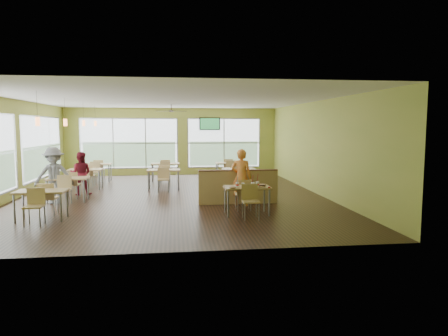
{
  "coord_description": "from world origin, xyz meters",
  "views": [
    {
      "loc": [
        0.11,
        -13.28,
        2.34
      ],
      "look_at": [
        1.58,
        -1.44,
        1.08
      ],
      "focal_mm": 32.0,
      "sensor_mm": 36.0,
      "label": 1
    }
  ],
  "objects_px": {
    "half_wall_divider": "(238,187)",
    "man_plaid": "(241,177)",
    "food_basket": "(262,185)",
    "main_table": "(247,191)"
  },
  "relations": [
    {
      "from": "half_wall_divider",
      "to": "food_basket",
      "type": "xyz_separation_m",
      "value": [
        0.4,
        -1.46,
        0.26
      ]
    },
    {
      "from": "main_table",
      "to": "half_wall_divider",
      "type": "xyz_separation_m",
      "value": [
        0.0,
        1.45,
        -0.11
      ]
    },
    {
      "from": "man_plaid",
      "to": "food_basket",
      "type": "xyz_separation_m",
      "value": [
        0.36,
        -1.19,
        -0.06
      ]
    },
    {
      "from": "main_table",
      "to": "man_plaid",
      "type": "bearing_deg",
      "value": 87.69
    },
    {
      "from": "food_basket",
      "to": "half_wall_divider",
      "type": "bearing_deg",
      "value": 105.5
    },
    {
      "from": "man_plaid",
      "to": "food_basket",
      "type": "bearing_deg",
      "value": 128.06
    },
    {
      "from": "food_basket",
      "to": "main_table",
      "type": "bearing_deg",
      "value": 179.28
    },
    {
      "from": "man_plaid",
      "to": "half_wall_divider",
      "type": "bearing_deg",
      "value": -58.34
    },
    {
      "from": "main_table",
      "to": "half_wall_divider",
      "type": "bearing_deg",
      "value": 90.0
    },
    {
      "from": "half_wall_divider",
      "to": "man_plaid",
      "type": "bearing_deg",
      "value": -79.76
    }
  ]
}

